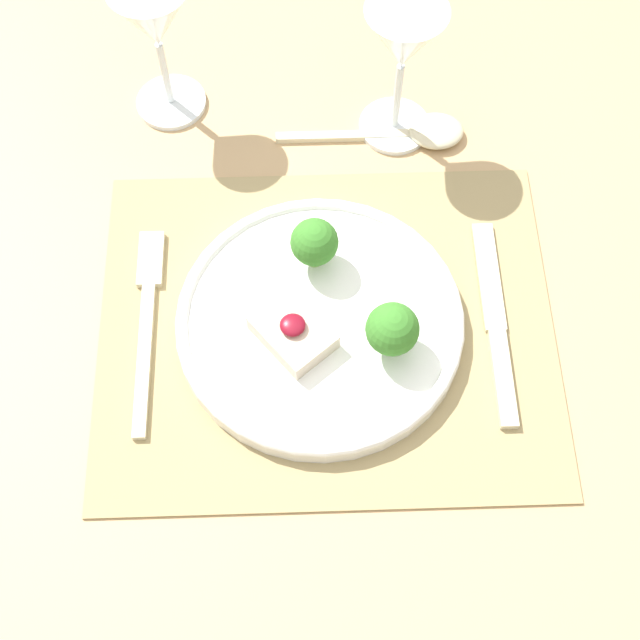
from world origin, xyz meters
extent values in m
plane|color=brown|center=(0.00, 0.00, 0.00)|extent=(8.00, 8.00, 0.00)
cube|color=tan|center=(0.00, 0.00, 0.76)|extent=(1.37, 1.29, 0.03)
cube|color=#9E895B|center=(0.00, 0.00, 0.78)|extent=(0.42, 0.35, 0.00)
cylinder|color=white|center=(-0.01, 0.00, 0.79)|extent=(0.27, 0.27, 0.02)
torus|color=white|center=(-0.01, 0.00, 0.80)|extent=(0.27, 0.27, 0.01)
cube|color=beige|center=(-0.03, -0.02, 0.81)|extent=(0.08, 0.09, 0.02)
ellipsoid|color=maroon|center=(-0.03, -0.02, 0.82)|extent=(0.02, 0.02, 0.01)
cylinder|color=#84B256|center=(0.06, -0.03, 0.81)|extent=(0.01, 0.01, 0.02)
sphere|color=#387A28|center=(0.06, -0.03, 0.83)|extent=(0.05, 0.05, 0.05)
cylinder|color=#84B256|center=(-0.01, 0.06, 0.81)|extent=(0.01, 0.01, 0.02)
sphere|color=#387A28|center=(-0.01, 0.06, 0.83)|extent=(0.04, 0.04, 0.04)
cube|color=beige|center=(-0.17, -0.03, 0.78)|extent=(0.01, 0.15, 0.01)
cube|color=beige|center=(-0.17, 0.08, 0.78)|extent=(0.02, 0.06, 0.01)
cube|color=beige|center=(0.16, -0.06, 0.78)|extent=(0.02, 0.10, 0.01)
cube|color=beige|center=(0.16, 0.05, 0.78)|extent=(0.02, 0.12, 0.00)
cube|color=beige|center=(0.03, 0.22, 0.78)|extent=(0.14, 0.01, 0.01)
ellipsoid|color=beige|center=(0.12, 0.22, 0.79)|extent=(0.06, 0.05, 0.02)
cylinder|color=white|center=(0.08, 0.24, 0.78)|extent=(0.07, 0.07, 0.01)
cylinder|color=white|center=(0.08, 0.24, 0.83)|extent=(0.01, 0.01, 0.09)
cone|color=white|center=(0.08, 0.24, 0.90)|extent=(0.08, 0.08, 0.07)
cylinder|color=white|center=(-0.16, 0.28, 0.78)|extent=(0.07, 0.07, 0.01)
cylinder|color=white|center=(-0.16, 0.28, 0.82)|extent=(0.01, 0.01, 0.08)
cone|color=white|center=(-0.16, 0.28, 0.90)|extent=(0.08, 0.08, 0.07)
camera|label=1|loc=(-0.02, -0.38, 1.52)|focal=50.00mm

